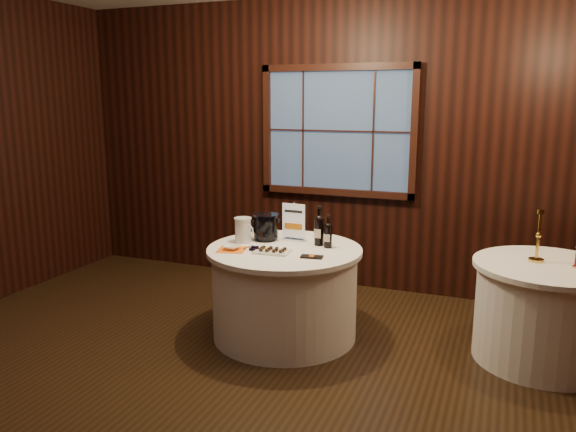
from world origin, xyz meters
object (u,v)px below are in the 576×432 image
at_px(side_table, 544,312).
at_px(grape_bunch, 255,248).
at_px(ice_bucket, 266,226).
at_px(cracker_bowl, 232,247).
at_px(port_bottle_right, 328,234).
at_px(glass_pitcher, 243,230).
at_px(sign_stand, 294,228).
at_px(chocolate_plate, 272,251).
at_px(brass_candlestick, 538,243).
at_px(chocolate_box, 312,257).
at_px(port_bottle_left, 319,228).
at_px(red_candle, 576,259).
at_px(main_table, 285,292).

bearing_deg(side_table, grape_bunch, -167.88).
xyz_separation_m(ice_bucket, cracker_bowl, (-0.13, -0.40, -0.10)).
distance_m(port_bottle_right, cracker_bowl, 0.79).
bearing_deg(glass_pitcher, sign_stand, 47.71).
xyz_separation_m(chocolate_plate, brass_candlestick, (1.95, 0.51, 0.13)).
distance_m(side_table, chocolate_plate, 2.13).
bearing_deg(grape_bunch, chocolate_box, -2.26).
relative_size(grape_bunch, glass_pitcher, 0.75).
height_order(sign_stand, cracker_bowl, sign_stand).
bearing_deg(sign_stand, cracker_bowl, -125.10).
height_order(grape_bunch, cracker_bowl, same).
height_order(port_bottle_left, grape_bunch, port_bottle_left).
relative_size(chocolate_plate, grape_bunch, 1.82).
relative_size(port_bottle_left, red_candle, 2.01).
bearing_deg(ice_bucket, sign_stand, 17.80).
xyz_separation_m(ice_bucket, glass_pitcher, (-0.15, -0.14, -0.01)).
relative_size(sign_stand, glass_pitcher, 1.58).
bearing_deg(chocolate_box, glass_pitcher, 153.35).
distance_m(port_bottle_right, chocolate_box, 0.35).
height_order(main_table, brass_candlestick, brass_candlestick).
bearing_deg(glass_pitcher, chocolate_box, 0.35).
height_order(chocolate_box, grape_bunch, grape_bunch).
distance_m(main_table, sign_stand, 0.56).
relative_size(chocolate_plate, cracker_bowl, 2.18).
relative_size(sign_stand, chocolate_plate, 1.15).
bearing_deg(cracker_bowl, glass_pitcher, 95.15).
bearing_deg(side_table, brass_candlestick, 154.66).
relative_size(ice_bucket, red_candle, 1.38).
xyz_separation_m(chocolate_box, grape_bunch, (-0.50, 0.02, 0.01)).
bearing_deg(cracker_bowl, sign_stand, 52.57).
distance_m(port_bottle_right, chocolate_plate, 0.49).
distance_m(chocolate_plate, brass_candlestick, 2.02).
height_order(port_bottle_right, chocolate_plate, port_bottle_right).
relative_size(main_table, sign_stand, 3.80).
distance_m(chocolate_plate, red_candle, 2.26).
height_order(main_table, red_candle, red_candle).
bearing_deg(glass_pitcher, ice_bucket, 60.94).
distance_m(main_table, red_candle, 2.24).
distance_m(ice_bucket, chocolate_plate, 0.43).
distance_m(main_table, chocolate_plate, 0.44).
xyz_separation_m(sign_stand, chocolate_plate, (-0.02, -0.43, -0.10)).
xyz_separation_m(port_bottle_right, grape_bunch, (-0.52, -0.31, -0.10)).
bearing_deg(port_bottle_left, sign_stand, 167.42).
height_order(sign_stand, ice_bucket, sign_stand).
relative_size(side_table, port_bottle_left, 3.22).
height_order(sign_stand, port_bottle_left, sign_stand).
bearing_deg(sign_stand, chocolate_plate, -90.22).
relative_size(port_bottle_left, cracker_bowl, 2.50).
bearing_deg(grape_bunch, port_bottle_right, 30.91).
xyz_separation_m(port_bottle_left, port_bottle_right, (0.09, -0.05, -0.03)).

